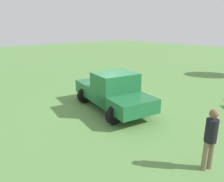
% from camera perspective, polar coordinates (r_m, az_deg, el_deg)
% --- Properties ---
extents(ground_plane, '(80.00, 80.00, 0.00)m').
position_cam_1_polar(ground_plane, '(10.49, -0.38, -4.59)').
color(ground_plane, '#5B8C47').
extents(pickup_truck, '(2.92, 5.00, 1.82)m').
position_cam_1_polar(pickup_truck, '(10.02, 0.35, 0.06)').
color(pickup_truck, black).
rests_on(pickup_truck, ground_plane).
extents(person_bystander, '(0.42, 0.42, 1.77)m').
position_cam_1_polar(person_bystander, '(6.39, 24.74, -10.91)').
color(person_bystander, '#7A6B51').
rests_on(person_bystander, ground_plane).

